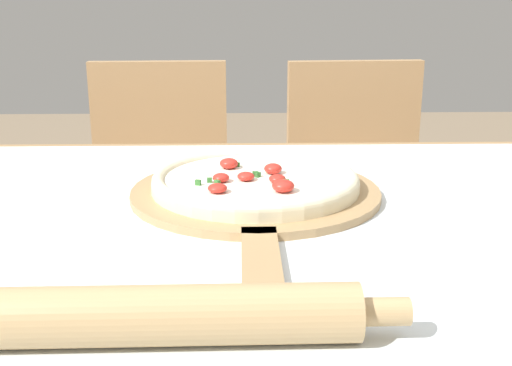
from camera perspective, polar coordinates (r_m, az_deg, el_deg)
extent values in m
cube|color=#A87F51|center=(0.90, 1.33, -4.29)|extent=(1.23, 0.96, 0.03)
cylinder|color=#A87F51|center=(1.54, -21.34, -11.81)|extent=(0.06, 0.06, 0.73)
cylinder|color=#A87F51|center=(1.57, 21.70, -11.28)|extent=(0.06, 0.06, 0.73)
cube|color=silver|center=(0.90, 1.34, -3.24)|extent=(1.15, 0.88, 0.00)
cylinder|color=tan|center=(0.99, -0.04, -0.83)|extent=(0.38, 0.38, 0.01)
cube|color=tan|center=(0.74, 0.45, -6.97)|extent=(0.04, 0.20, 0.01)
cylinder|color=tan|center=(0.65, 0.73, -10.40)|extent=(0.05, 0.05, 0.01)
cylinder|color=beige|center=(0.99, -0.04, -0.06)|extent=(0.32, 0.32, 0.02)
torus|color=beige|center=(0.98, -0.04, 0.39)|extent=(0.32, 0.32, 0.02)
cylinder|color=white|center=(0.98, -0.04, 0.47)|extent=(0.28, 0.28, 0.00)
ellipsoid|color=red|center=(0.91, 2.43, -0.25)|extent=(0.03, 0.03, 0.02)
ellipsoid|color=red|center=(0.91, -3.45, -0.46)|extent=(0.03, 0.03, 0.01)
ellipsoid|color=red|center=(1.00, 1.52, 1.29)|extent=(0.03, 0.03, 0.02)
ellipsoid|color=red|center=(0.96, -0.91, 0.60)|extent=(0.03, 0.03, 0.01)
ellipsoid|color=red|center=(0.95, 1.90, 0.38)|extent=(0.03, 0.03, 0.01)
ellipsoid|color=red|center=(1.03, -2.43, 1.76)|extent=(0.03, 0.03, 0.02)
ellipsoid|color=red|center=(0.96, -3.13, 0.48)|extent=(0.03, 0.03, 0.01)
cube|color=#387533|center=(1.04, -1.65, 1.66)|extent=(0.01, 0.01, 0.01)
cube|color=#387533|center=(0.94, -5.18, 0.04)|extent=(0.01, 0.01, 0.01)
cube|color=#387533|center=(0.95, -4.15, 0.25)|extent=(0.01, 0.00, 0.01)
cube|color=#387533|center=(0.98, -0.06, 0.80)|extent=(0.01, 0.01, 0.01)
cube|color=#387533|center=(0.94, -3.45, 0.00)|extent=(0.01, 0.01, 0.01)
cube|color=#387533|center=(0.94, 2.68, 0.05)|extent=(0.01, 0.01, 0.01)
cube|color=#387533|center=(0.98, 0.12, 0.75)|extent=(0.01, 0.01, 0.01)
cube|color=#387533|center=(0.98, 0.19, 0.74)|extent=(0.01, 0.01, 0.01)
cube|color=#387533|center=(1.00, 1.03, 1.11)|extent=(0.00, 0.01, 0.01)
cylinder|color=tan|center=(0.59, -7.88, -11.57)|extent=(0.34, 0.06, 0.05)
cylinder|color=tan|center=(0.60, 11.36, -11.15)|extent=(0.05, 0.03, 0.03)
cube|color=tan|center=(1.75, -8.67, -4.83)|extent=(0.41, 0.41, 0.02)
cube|color=tan|center=(1.86, -8.51, 3.89)|extent=(0.38, 0.05, 0.44)
cylinder|color=tan|center=(1.73, -14.25, -13.77)|extent=(0.04, 0.04, 0.43)
cylinder|color=tan|center=(1.70, -3.25, -13.83)|extent=(0.04, 0.04, 0.43)
cylinder|color=tan|center=(2.00, -12.62, -9.17)|extent=(0.04, 0.04, 0.43)
cylinder|color=tan|center=(1.98, -3.31, -9.13)|extent=(0.04, 0.04, 0.43)
cube|color=tan|center=(1.77, 9.67, -4.65)|extent=(0.43, 0.43, 0.02)
cube|color=tan|center=(1.87, 8.60, 3.98)|extent=(0.38, 0.06, 0.44)
cylinder|color=tan|center=(1.69, 5.30, -13.98)|extent=(0.04, 0.04, 0.43)
cylinder|color=tan|center=(1.77, 15.79, -13.03)|extent=(0.04, 0.04, 0.43)
cylinder|color=tan|center=(1.97, 3.59, -9.27)|extent=(0.04, 0.04, 0.43)
cylinder|color=tan|center=(2.04, 12.61, -8.70)|extent=(0.04, 0.04, 0.43)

